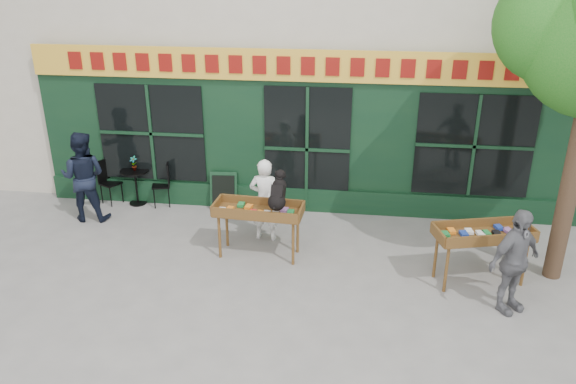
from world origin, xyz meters
name	(u,v)px	position (x,y,z in m)	size (l,w,h in m)	color
ground	(292,267)	(0.00, 0.00, 0.00)	(80.00, 80.00, 0.00)	slate
book_cart_center	(258,213)	(-0.64, 0.35, 0.82)	(1.54, 0.71, 0.99)	brown
dog	(278,190)	(-0.29, 0.30, 1.29)	(0.34, 0.60, 0.60)	black
woman	(265,200)	(-0.64, 1.00, 0.78)	(0.57, 0.37, 1.57)	white
book_cart_right	(483,236)	(3.04, -0.05, 0.82)	(1.61, 1.00, 0.99)	brown
man_right	(514,261)	(3.34, -0.80, 0.82)	(0.96, 0.40, 1.64)	slate
bistro_table	(136,180)	(-3.61, 2.20, 0.54)	(0.60, 0.60, 0.76)	black
bistro_chair_left	(107,178)	(-4.24, 2.21, 0.56)	(0.49, 0.49, 0.95)	black
bistro_chair_right	(165,180)	(-2.97, 2.23, 0.56)	(0.45, 0.45, 0.95)	black
potted_plant	(134,163)	(-3.61, 2.20, 0.92)	(0.16, 0.11, 0.31)	gray
man_left	(83,177)	(-4.31, 1.37, 0.91)	(0.88, 0.69, 1.81)	black
chalkboard	(224,191)	(-1.72, 2.19, 0.40)	(0.57, 0.24, 0.79)	black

